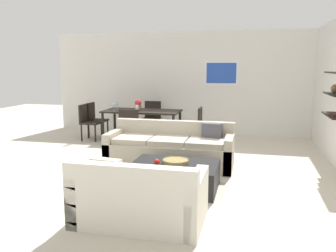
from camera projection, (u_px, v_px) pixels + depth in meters
ground_plane at (161, 170)px, 6.23m from camera, size 18.00×18.00×0.00m
back_wall_unit at (206, 83)px, 9.32m from camera, size 8.40×0.09×2.70m
sofa_beige at (171, 149)px, 6.48m from camera, size 2.28×0.90×0.78m
loveseat_white at (139, 198)px, 4.10m from camera, size 1.47×0.90×0.78m
coffee_table at (174, 176)px, 5.25m from camera, size 1.27×0.91×0.38m
decorative_bowl at (176, 161)px, 5.23m from camera, size 0.39×0.39×0.06m
apple_on_coffee_table at (157, 162)px, 5.14m from camera, size 0.09×0.09×0.09m
dining_table at (142, 113)px, 8.51m from camera, size 1.84×0.87×0.75m
dining_chair_left_near at (88, 120)px, 8.65m from camera, size 0.44×0.44×0.88m
dining_chair_left_far at (95, 117)px, 9.03m from camera, size 0.44×0.44×0.88m
dining_chair_right_near at (195, 124)px, 8.05m from camera, size 0.44×0.44×0.88m
dining_chair_foot at (130, 126)px, 7.73m from camera, size 0.44×0.44×0.88m
dining_chair_head at (152, 116)px, 9.34m from camera, size 0.44×0.44×0.88m
wine_glass_left_near at (114, 106)px, 8.53m from camera, size 0.08×0.08×0.16m
wine_glass_foot at (137, 107)px, 8.12m from camera, size 0.07×0.07×0.17m
wine_glass_left_far at (117, 104)px, 8.74m from camera, size 0.07×0.07×0.17m
centerpiece_vase at (138, 105)px, 8.50m from camera, size 0.16×0.16×0.26m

